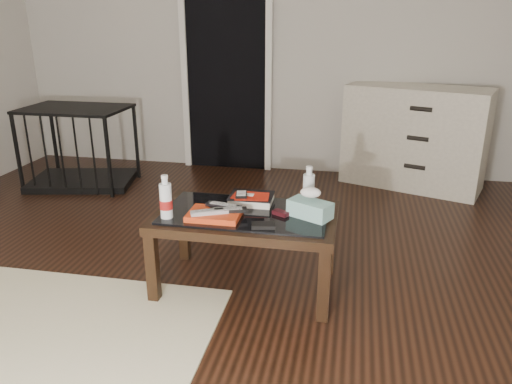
{
  "coord_description": "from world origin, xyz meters",
  "views": [
    {
      "loc": [
        0.85,
        -2.33,
        1.5
      ],
      "look_at": [
        0.33,
        0.25,
        0.55
      ],
      "focal_mm": 35.0,
      "sensor_mm": 36.0,
      "label": 1
    }
  ],
  "objects_px": {
    "textbook": "(251,199)",
    "tissue_box": "(310,209)",
    "dresser": "(414,137)",
    "pet_crate": "(81,160)",
    "water_bottle_right": "(309,187)",
    "coffee_table": "(246,222)",
    "water_bottle_left": "(166,197)"
  },
  "relations": [
    {
      "from": "dresser",
      "to": "water_bottle_right",
      "type": "distance_m",
      "value": 2.07
    },
    {
      "from": "pet_crate",
      "to": "water_bottle_left",
      "type": "bearing_deg",
      "value": -60.08
    },
    {
      "from": "textbook",
      "to": "water_bottle_left",
      "type": "bearing_deg",
      "value": -143.94
    },
    {
      "from": "water_bottle_left",
      "to": "textbook",
      "type": "bearing_deg",
      "value": 37.4
    },
    {
      "from": "pet_crate",
      "to": "water_bottle_right",
      "type": "relative_size",
      "value": 4.22
    },
    {
      "from": "tissue_box",
      "to": "pet_crate",
      "type": "bearing_deg",
      "value": 173.36
    },
    {
      "from": "coffee_table",
      "to": "textbook",
      "type": "distance_m",
      "value": 0.17
    },
    {
      "from": "water_bottle_left",
      "to": "tissue_box",
      "type": "height_order",
      "value": "water_bottle_left"
    },
    {
      "from": "pet_crate",
      "to": "tissue_box",
      "type": "xyz_separation_m",
      "value": [
        2.24,
        -1.5,
        0.28
      ]
    },
    {
      "from": "textbook",
      "to": "water_bottle_left",
      "type": "distance_m",
      "value": 0.51
    },
    {
      "from": "dresser",
      "to": "pet_crate",
      "type": "distance_m",
      "value": 3.04
    },
    {
      "from": "dresser",
      "to": "tissue_box",
      "type": "distance_m",
      "value": 2.2
    },
    {
      "from": "tissue_box",
      "to": "textbook",
      "type": "bearing_deg",
      "value": -175.56
    },
    {
      "from": "dresser",
      "to": "pet_crate",
      "type": "relative_size",
      "value": 1.29
    },
    {
      "from": "pet_crate",
      "to": "water_bottle_left",
      "type": "xyz_separation_m",
      "value": [
        1.48,
        -1.66,
        0.35
      ]
    },
    {
      "from": "coffee_table",
      "to": "textbook",
      "type": "relative_size",
      "value": 4.0
    },
    {
      "from": "coffee_table",
      "to": "textbook",
      "type": "height_order",
      "value": "textbook"
    },
    {
      "from": "water_bottle_right",
      "to": "pet_crate",
      "type": "bearing_deg",
      "value": 148.56
    },
    {
      "from": "pet_crate",
      "to": "textbook",
      "type": "height_order",
      "value": "pet_crate"
    },
    {
      "from": "dresser",
      "to": "water_bottle_left",
      "type": "distance_m",
      "value": 2.68
    },
    {
      "from": "textbook",
      "to": "water_bottle_left",
      "type": "xyz_separation_m",
      "value": [
        -0.4,
        -0.31,
        0.1
      ]
    },
    {
      "from": "dresser",
      "to": "water_bottle_right",
      "type": "xyz_separation_m",
      "value": [
        -0.76,
        -1.92,
        0.13
      ]
    },
    {
      "from": "dresser",
      "to": "textbook",
      "type": "relative_size",
      "value": 5.19
    },
    {
      "from": "dresser",
      "to": "tissue_box",
      "type": "bearing_deg",
      "value": -89.83
    },
    {
      "from": "pet_crate",
      "to": "water_bottle_left",
      "type": "distance_m",
      "value": 2.26
    },
    {
      "from": "coffee_table",
      "to": "pet_crate",
      "type": "height_order",
      "value": "pet_crate"
    },
    {
      "from": "textbook",
      "to": "tissue_box",
      "type": "distance_m",
      "value": 0.38
    },
    {
      "from": "textbook",
      "to": "water_bottle_right",
      "type": "xyz_separation_m",
      "value": [
        0.33,
        0.0,
        0.1
      ]
    },
    {
      "from": "dresser",
      "to": "pet_crate",
      "type": "bearing_deg",
      "value": -149.41
    },
    {
      "from": "coffee_table",
      "to": "water_bottle_right",
      "type": "height_order",
      "value": "water_bottle_right"
    },
    {
      "from": "water_bottle_left",
      "to": "tissue_box",
      "type": "distance_m",
      "value": 0.77
    },
    {
      "from": "textbook",
      "to": "water_bottle_right",
      "type": "distance_m",
      "value": 0.34
    }
  ]
}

